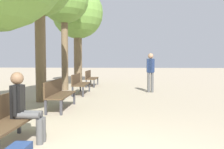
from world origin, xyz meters
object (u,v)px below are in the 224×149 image
Objects in this scene: bench_row_2 at (79,82)px; person_seated at (24,105)px; tree_row_2 at (64,0)px; tree_row_3 at (78,14)px; bench_row_0 at (4,118)px; pedestrian_near at (151,70)px; bench_row_1 at (58,92)px; bench_row_3 at (91,77)px.

person_seated is at bearing -87.84° from bench_row_2.
tree_row_2 is 0.95× the size of tree_row_3.
bench_row_2 is 6.14m from person_seated.
pedestrian_near is at bearing 66.94° from bench_row_0.
bench_row_2 is (0.00, 6.39, 0.00)m from bench_row_0.
bench_row_0 is at bearing -83.02° from tree_row_2.
tree_row_3 is 6.30m from pedestrian_near.
tree_row_2 reaches higher than bench_row_0.
bench_row_0 is 0.29× the size of tree_row_3.
pedestrian_near reaches higher than bench_row_0.
person_seated reaches higher than bench_row_1.
pedestrian_near is (2.80, 6.87, 0.33)m from person_seated.
bench_row_1 is at bearing 90.00° from bench_row_0.
bench_row_0 and bench_row_2 have the same top height.
bench_row_1 is 1.36× the size of person_seated.
bench_row_2 is at bearing -90.00° from bench_row_3.
tree_row_3 reaches higher than pedestrian_near.
bench_row_2 is at bearing -166.49° from pedestrian_near.
bench_row_2 and bench_row_3 have the same top height.
tree_row_2 is 3.14m from tree_row_3.
pedestrian_near is at bearing 13.51° from bench_row_2.
tree_row_2 is at bearing 98.95° from person_seated.
tree_row_3 is 11.23m from person_seated.
pedestrian_near is (3.03, 0.73, 0.50)m from bench_row_2.
tree_row_3 is at bearing 96.33° from person_seated.
bench_row_3 is at bearing -53.43° from tree_row_3.
tree_row_2 is at bearing 96.98° from bench_row_0.
bench_row_1 is (0.00, 3.20, 0.00)m from bench_row_0.
bench_row_0 and bench_row_1 have the same top height.
bench_row_3 is 9.34m from person_seated.
bench_row_0 is 8.63m from tree_row_2.
tree_row_3 reaches higher than bench_row_3.
tree_row_3 is at bearing 94.97° from bench_row_0.
bench_row_3 is at bearing 63.10° from tree_row_2.
tree_row_2 is 5.16m from pedestrian_near.
bench_row_0 is 7.75m from pedestrian_near.
bench_row_0 is at bearing -90.00° from bench_row_1.
bench_row_3 is at bearing 90.00° from bench_row_0.
bench_row_1 is at bearing -78.21° from tree_row_2.
bench_row_2 is at bearing -54.64° from tree_row_2.
tree_row_3 reaches higher than person_seated.
bench_row_0 is 3.20m from bench_row_1.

